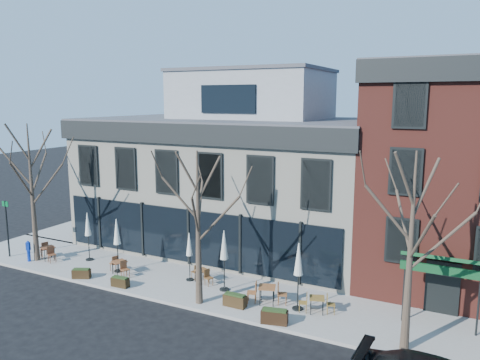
% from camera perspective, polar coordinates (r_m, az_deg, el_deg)
% --- Properties ---
extents(ground, '(120.00, 120.00, 0.00)m').
position_cam_1_polar(ground, '(26.92, -6.07, -10.65)').
color(ground, black).
rests_on(ground, ground).
extents(sidewalk_front, '(33.50, 4.70, 0.15)m').
position_cam_1_polar(sidewalk_front, '(23.63, -2.16, -13.41)').
color(sidewalk_front, gray).
rests_on(sidewalk_front, ground).
extents(sidewalk_side, '(4.50, 12.00, 0.15)m').
position_cam_1_polar(sidewalk_side, '(38.08, -15.50, -4.70)').
color(sidewalk_side, gray).
rests_on(sidewalk_side, ground).
extents(corner_building, '(18.39, 10.39, 11.10)m').
position_cam_1_polar(corner_building, '(29.94, -0.86, 0.86)').
color(corner_building, beige).
rests_on(corner_building, ground).
extents(red_brick_building, '(8.20, 11.78, 11.18)m').
position_cam_1_polar(red_brick_building, '(26.39, 24.76, 0.73)').
color(red_brick_building, maroon).
rests_on(red_brick_building, ground).
extents(tree_corner, '(3.93, 3.98, 7.92)m').
position_cam_1_polar(tree_corner, '(29.05, -24.01, -1.23)').
color(tree_corner, '#382B21').
rests_on(tree_corner, sidewalk_front).
extents(tree_mid, '(3.50, 3.55, 7.04)m').
position_cam_1_polar(tree_mid, '(21.08, -5.11, -5.63)').
color(tree_mid, '#382B21').
rests_on(tree_mid, sidewalk_front).
extents(tree_right, '(3.72, 3.77, 7.48)m').
position_cam_1_polar(tree_right, '(18.13, 20.09, -8.04)').
color(tree_right, '#382B21').
rests_on(tree_right, sidewalk_front).
extents(sign_pole, '(0.50, 0.10, 3.40)m').
position_cam_1_polar(sign_pole, '(30.89, -26.54, -4.93)').
color(sign_pole, black).
rests_on(sign_pole, sidewalk_front).
extents(call_box, '(0.26, 0.25, 1.25)m').
position_cam_1_polar(call_box, '(29.81, -24.39, -7.81)').
color(call_box, '#0D2FAA').
rests_on(call_box, sidewalk_front).
extents(cafe_set_0, '(1.77, 1.07, 0.92)m').
position_cam_1_polar(cafe_set_0, '(29.79, -22.38, -8.06)').
color(cafe_set_0, brown).
rests_on(cafe_set_0, sidewalk_front).
extents(cafe_set_2, '(1.72, 1.02, 0.89)m').
position_cam_1_polar(cafe_set_2, '(26.17, -14.48, -10.12)').
color(cafe_set_2, brown).
rests_on(cafe_set_2, sidewalk_front).
extents(cafe_set_3, '(1.57, 0.94, 0.81)m').
position_cam_1_polar(cafe_set_3, '(24.42, -4.66, -11.39)').
color(cafe_set_3, brown).
rests_on(cafe_set_3, sidewalk_front).
extents(cafe_set_4, '(1.93, 1.06, 0.99)m').
position_cam_1_polar(cafe_set_4, '(22.01, 3.31, -13.57)').
color(cafe_set_4, brown).
rests_on(cafe_set_4, sidewalk_front).
extents(cafe_set_5, '(1.67, 0.90, 0.86)m').
position_cam_1_polar(cafe_set_5, '(21.42, 9.35, -14.59)').
color(cafe_set_5, brown).
rests_on(cafe_set_5, sidewalk_front).
extents(umbrella_0, '(0.45, 0.45, 2.81)m').
position_cam_1_polar(umbrella_0, '(28.41, -18.07, -5.47)').
color(umbrella_0, black).
rests_on(umbrella_0, sidewalk_front).
extents(umbrella_1, '(0.47, 0.47, 2.94)m').
position_cam_1_polar(umbrella_1, '(26.09, -14.78, -6.45)').
color(umbrella_1, black).
rests_on(umbrella_1, sidewalk_front).
extents(umbrella_2, '(0.41, 0.41, 2.54)m').
position_cam_1_polar(umbrella_2, '(24.28, -6.20, -8.11)').
color(umbrella_2, black).
rests_on(umbrella_2, sidewalk_front).
extents(umbrella_3, '(0.48, 0.48, 3.02)m').
position_cam_1_polar(umbrella_3, '(22.85, -1.95, -8.32)').
color(umbrella_3, black).
rests_on(umbrella_3, sidewalk_front).
extents(umbrella_4, '(0.49, 0.49, 3.07)m').
position_cam_1_polar(umbrella_4, '(20.96, 7.14, -9.98)').
color(umbrella_4, black).
rests_on(umbrella_4, sidewalk_front).
extents(planter_0, '(0.99, 0.72, 0.52)m').
position_cam_1_polar(planter_0, '(26.27, -18.77, -10.72)').
color(planter_0, '#322110').
rests_on(planter_0, sidewalk_front).
extents(planter_1, '(0.93, 0.42, 0.51)m').
position_cam_1_polar(planter_1, '(24.60, -14.40, -11.93)').
color(planter_1, black).
rests_on(planter_1, sidewalk_front).
extents(planter_2, '(1.06, 0.44, 0.59)m').
position_cam_1_polar(planter_2, '(21.79, -0.63, -14.43)').
color(planter_2, '#322210').
rests_on(planter_2, sidewalk_front).
extents(planter_3, '(1.18, 0.68, 0.62)m').
position_cam_1_polar(planter_3, '(20.36, 4.23, -16.24)').
color(planter_3, black).
rests_on(planter_3, sidewalk_front).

